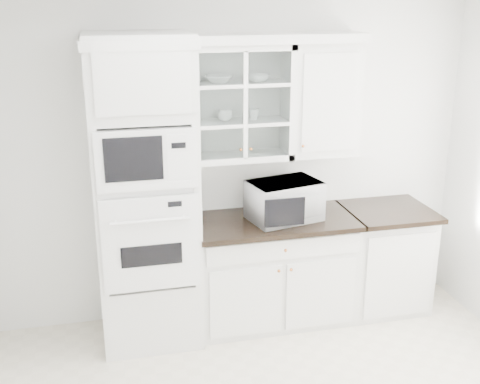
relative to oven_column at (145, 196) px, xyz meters
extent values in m
cube|color=white|center=(0.75, 0.32, 0.15)|extent=(4.00, 0.02, 2.70)
cube|color=silver|center=(0.00, 0.01, 0.00)|extent=(0.76, 0.65, 2.40)
cube|color=white|center=(0.00, -0.33, -0.26)|extent=(0.70, 0.03, 0.72)
cube|color=black|center=(0.00, -0.35, -0.34)|extent=(0.44, 0.01, 0.16)
cube|color=white|center=(0.00, -0.33, 0.37)|extent=(0.70, 0.03, 0.43)
cube|color=black|center=(-0.09, -0.35, 0.39)|extent=(0.40, 0.01, 0.31)
cube|color=silver|center=(1.03, 0.03, -0.76)|extent=(1.30, 0.60, 0.88)
cube|color=black|center=(1.03, 0.00, -0.30)|extent=(1.32, 0.67, 0.04)
cube|color=silver|center=(2.03, 0.03, -0.76)|extent=(0.70, 0.60, 0.88)
cube|color=black|center=(2.03, 0.00, -0.30)|extent=(0.72, 0.67, 0.04)
cube|color=silver|center=(0.78, 0.17, 0.65)|extent=(0.80, 0.33, 0.90)
cube|color=silver|center=(0.78, 0.17, 0.50)|extent=(0.74, 0.29, 0.02)
cube|color=silver|center=(0.78, 0.17, 0.80)|extent=(0.74, 0.29, 0.02)
cube|color=silver|center=(1.46, 0.17, 0.65)|extent=(0.55, 0.33, 0.90)
cube|color=white|center=(0.68, 0.14, 1.14)|extent=(2.14, 0.38, 0.07)
imported|color=white|center=(1.10, 0.00, -0.12)|extent=(0.63, 0.57, 0.32)
imported|color=white|center=(0.62, 0.18, 0.84)|extent=(0.27, 0.27, 0.05)
imported|color=white|center=(0.91, 0.15, 0.84)|extent=(0.19, 0.19, 0.05)
imported|color=white|center=(0.66, 0.18, 0.56)|extent=(0.13, 0.13, 0.09)
imported|color=white|center=(0.88, 0.17, 0.55)|extent=(0.10, 0.10, 0.09)
camera|label=1|loc=(-0.29, -4.35, 1.47)|focal=45.00mm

